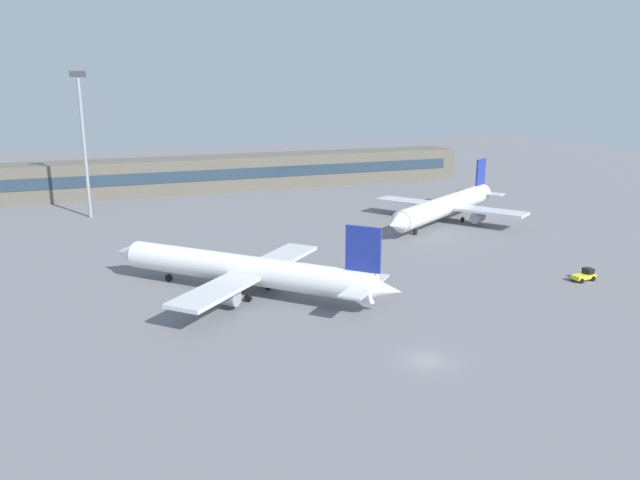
{
  "coord_description": "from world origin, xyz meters",
  "views": [
    {
      "loc": [
        -31.52,
        -49.63,
        27.26
      ],
      "look_at": [
        3.98,
        40.0,
        3.0
      ],
      "focal_mm": 34.34,
      "sensor_mm": 36.0,
      "label": 1
    }
  ],
  "objects": [
    {
      "name": "ground_plane",
      "position": [
        0.0,
        40.0,
        0.0
      ],
      "size": [
        400.0,
        400.0,
        0.0
      ],
      "primitive_type": "plane",
      "color": "slate"
    },
    {
      "name": "terminal_building",
      "position": [
        0.0,
        113.11,
        4.5
      ],
      "size": [
        148.17,
        12.13,
        9.0
      ],
      "color": "#5B564C",
      "rests_on": "ground_plane"
    },
    {
      "name": "airplane_near",
      "position": [
        -12.17,
        27.35,
        3.35
      ],
      "size": [
        33.24,
        34.61,
        10.97
      ],
      "color": "white",
      "rests_on": "ground_plane"
    },
    {
      "name": "airplane_mid",
      "position": [
        37.81,
        55.34,
        3.48
      ],
      "size": [
        40.79,
        29.81,
        11.42
      ],
      "color": "white",
      "rests_on": "ground_plane"
    },
    {
      "name": "baggage_tug_yellow",
      "position": [
        35.11,
        14.71,
        0.8
      ],
      "size": [
        3.73,
        2.1,
        1.75
      ],
      "color": "yellow",
      "rests_on": "ground_plane"
    },
    {
      "name": "floodlight_tower_west",
      "position": [
        -29.99,
        87.94,
        17.23
      ],
      "size": [
        3.2,
        0.8,
        30.29
      ],
      "color": "gray",
      "rests_on": "ground_plane"
    }
  ]
}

